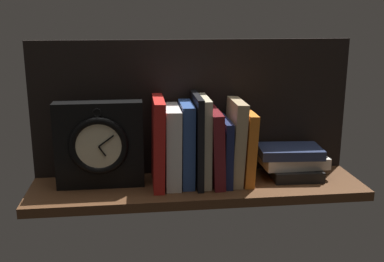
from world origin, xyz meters
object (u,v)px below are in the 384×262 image
book_white_catcher (172,146)px  framed_clock (100,145)px  book_blue_modern (186,144)px  book_black_skeptic (197,139)px  book_cream_twain (204,140)px  book_tan_shortstories (235,141)px  book_red_requiem (158,142)px  book_stack_side (292,161)px  book_orange_pandolfini (246,146)px  book_navy_bierce (224,150)px  book_maroon_dawkins (214,146)px

book_white_catcher → framed_clock: framed_clock is taller
book_blue_modern → book_black_skeptic: book_black_skeptic is taller
book_cream_twain → book_tan_shortstories: bearing=0.0°
book_red_requiem → book_stack_side: 38.68cm
book_red_requiem → book_orange_pandolfini: 24.08cm
book_navy_bierce → book_stack_side: 20.48cm
book_maroon_dawkins → book_orange_pandolfini: book_maroon_dawkins is taller
book_cream_twain → book_navy_bierce: 6.30cm
book_maroon_dawkins → framed_clock: framed_clock is taller
book_orange_pandolfini → book_stack_side: bearing=6.1°
book_red_requiem → book_maroon_dawkins: book_red_requiem is taller
book_white_catcher → book_maroon_dawkins: (11.54, 0.00, -0.51)cm
book_white_catcher → framed_clock: size_ratio=0.92×
book_black_skeptic → book_stack_side: bearing=3.1°
book_navy_bierce → book_stack_side: book_navy_bierce is taller
book_cream_twain → book_stack_side: book_cream_twain is taller
book_blue_modern → book_navy_bierce: 10.64cm
book_black_skeptic → book_maroon_dawkins: 5.33cm
book_cream_twain → book_tan_shortstories: size_ratio=1.05×
book_blue_modern → book_navy_bierce: book_blue_modern is taller
book_cream_twain → book_tan_shortstories: (8.41, 0.00, -0.56)cm
book_navy_bierce → book_tan_shortstories: bearing=0.0°
book_cream_twain → book_stack_side: size_ratio=1.21×
book_navy_bierce → framed_clock: bearing=179.8°
book_maroon_dawkins → framed_clock: (-30.62, 0.11, 1.50)cm
book_cream_twain → book_orange_pandolfini: size_ratio=1.21×
book_blue_modern → book_black_skeptic: 2.94cm
book_blue_modern → book_cream_twain: book_cream_twain is taller
book_white_catcher → book_black_skeptic: book_black_skeptic is taller
book_maroon_dawkins → book_tan_shortstories: (5.64, 0.00, 1.20)cm
book_maroon_dawkins → book_navy_bierce: 3.03cm
book_white_catcher → book_cream_twain: bearing=0.0°
book_red_requiem → book_black_skeptic: size_ratio=0.97×
book_white_catcher → book_maroon_dawkins: book_white_catcher is taller
book_white_catcher → book_cream_twain: size_ratio=0.89×
book_red_requiem → book_stack_side: (37.94, 1.50, -7.38)cm
book_white_catcher → book_navy_bierce: size_ratio=1.20×
book_white_catcher → book_navy_bierce: bearing=0.0°
book_navy_bierce → book_cream_twain: bearing=180.0°
book_navy_bierce → book_orange_pandolfini: bearing=0.0°
book_blue_modern → book_cream_twain: bearing=0.0°
book_white_catcher → book_orange_pandolfini: (20.29, 0.00, -0.79)cm
book_black_skeptic → book_maroon_dawkins: bearing=0.0°
book_white_catcher → book_red_requiem: bearing=180.0°
book_red_requiem → book_blue_modern: bearing=0.0°
book_tan_shortstories → book_blue_modern: bearing=180.0°
book_black_skeptic → book_stack_side: size_ratio=1.24×
book_stack_side → book_maroon_dawkins: bearing=-176.2°
book_blue_modern → book_stack_side: bearing=2.8°
book_black_skeptic → framed_clock: size_ratio=1.06×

